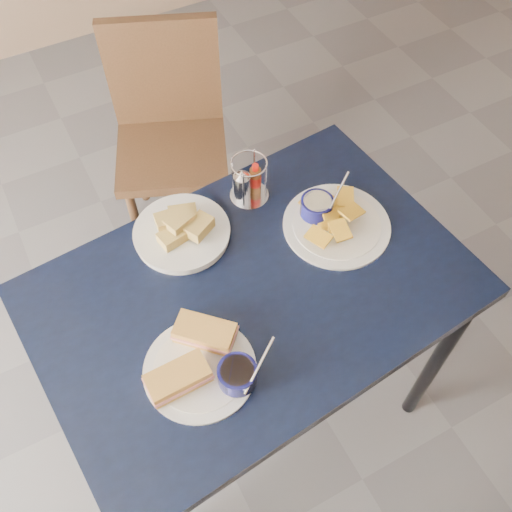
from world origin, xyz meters
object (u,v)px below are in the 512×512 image
dining_table (253,303)px  chair_far (161,125)px  bread_basket (182,230)px  condiment_caddy (247,183)px  sandwich_plate (203,363)px  plantain_plate (330,218)px

dining_table → chair_far: 0.96m
dining_table → chair_far: chair_far is taller
dining_table → bread_basket: size_ratio=4.53×
condiment_caddy → sandwich_plate: bearing=-128.2°
chair_far → plantain_plate: (0.19, -0.85, 0.27)m
bread_basket → condiment_caddy: (0.22, 0.04, 0.03)m
chair_far → sandwich_plate: bearing=-105.4°
chair_far → bread_basket: size_ratio=3.43×
dining_table → chair_far: bearing=84.1°
condiment_caddy → dining_table: bearing=-114.8°
dining_table → condiment_caddy: bearing=65.2°
bread_basket → condiment_caddy: 0.23m
plantain_plate → bread_basket: plantain_plate is taller
plantain_plate → bread_basket: 0.40m
dining_table → condiment_caddy: (0.13, 0.28, 0.13)m
dining_table → sandwich_plate: sandwich_plate is taller
bread_basket → condiment_caddy: condiment_caddy is taller
chair_far → dining_table: bearing=-95.9°
sandwich_plate → condiment_caddy: (0.33, 0.42, 0.03)m
chair_far → bread_basket: bearing=-105.0°
chair_far → sandwich_plate: size_ratio=2.96×
bread_basket → condiment_caddy: size_ratio=1.88×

